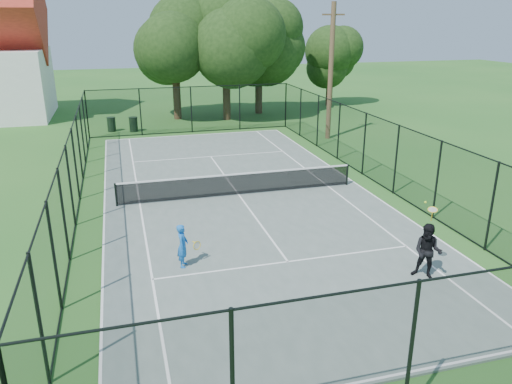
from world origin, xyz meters
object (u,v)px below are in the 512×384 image
object	(u,v)px
tennis_net	(239,183)
trash_bin_right	(133,124)
utility_pole	(331,72)
trash_bin_left	(111,124)
player_black	(428,252)
player_blue	(183,246)

from	to	relation	value
tennis_net	trash_bin_right	xyz separation A→B (m)	(-3.71, 14.29, -0.09)
tennis_net	utility_pole	size ratio (longest dim) A/B	1.25
tennis_net	trash_bin_left	bearing A→B (deg)	109.19
utility_pole	player_black	distance (m)	18.24
trash_bin_left	player_black	size ratio (longest dim) A/B	0.45
utility_pole	tennis_net	bearing A→B (deg)	-131.45
tennis_net	trash_bin_right	bearing A→B (deg)	104.55
tennis_net	player_blue	distance (m)	6.59
trash_bin_left	trash_bin_right	bearing A→B (deg)	-16.73
trash_bin_left	player_blue	xyz separation A→B (m)	(2.00, -20.51, 0.25)
player_black	tennis_net	bearing A→B (deg)	112.57
player_blue	trash_bin_right	bearing A→B (deg)	91.67
tennis_net	utility_pole	distance (m)	12.51
utility_pole	player_blue	xyz separation A→B (m)	(-11.07, -14.80, -3.36)
tennis_net	player_black	size ratio (longest dim) A/B	4.83
trash_bin_left	trash_bin_right	distance (m)	1.47
player_blue	player_black	xyz separation A→B (m)	(6.61, -2.60, 0.16)
player_blue	player_black	distance (m)	7.10
tennis_net	trash_bin_right	world-z (taller)	tennis_net
trash_bin_left	tennis_net	bearing A→B (deg)	-70.81
player_black	trash_bin_left	bearing A→B (deg)	110.43
trash_bin_left	trash_bin_right	size ratio (longest dim) A/B	0.98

